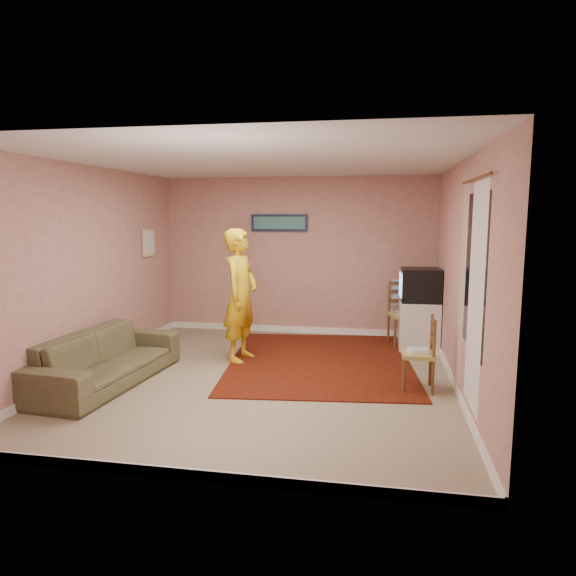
% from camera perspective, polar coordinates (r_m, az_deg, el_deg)
% --- Properties ---
extents(ground, '(5.00, 5.00, 0.00)m').
position_cam_1_polar(ground, '(6.40, -2.59, -9.97)').
color(ground, gray).
rests_on(ground, ground).
extents(wall_back, '(4.50, 0.02, 2.60)m').
position_cam_1_polar(wall_back, '(8.56, 1.05, 3.57)').
color(wall_back, tan).
rests_on(wall_back, ground).
extents(wall_front, '(4.50, 0.02, 2.60)m').
position_cam_1_polar(wall_front, '(3.75, -11.19, -2.71)').
color(wall_front, tan).
rests_on(wall_front, ground).
extents(wall_left, '(0.02, 5.00, 2.60)m').
position_cam_1_polar(wall_left, '(6.97, -21.02, 1.94)').
color(wall_left, tan).
rests_on(wall_left, ground).
extents(wall_right, '(0.02, 5.00, 2.60)m').
position_cam_1_polar(wall_right, '(6.04, 18.65, 1.15)').
color(wall_right, tan).
rests_on(wall_right, ground).
extents(ceiling, '(4.50, 5.00, 0.02)m').
position_cam_1_polar(ceiling, '(6.11, -2.76, 13.87)').
color(ceiling, silver).
rests_on(ceiling, wall_back).
extents(baseboard_back, '(4.50, 0.02, 0.10)m').
position_cam_1_polar(baseboard_back, '(8.75, 1.02, -4.62)').
color(baseboard_back, white).
rests_on(baseboard_back, ground).
extents(baseboard_front, '(4.50, 0.02, 0.10)m').
position_cam_1_polar(baseboard_front, '(4.18, -10.63, -19.75)').
color(baseboard_front, white).
rests_on(baseboard_front, ground).
extents(baseboard_left, '(0.02, 5.00, 0.10)m').
position_cam_1_polar(baseboard_left, '(7.20, -20.43, -7.99)').
color(baseboard_left, white).
rests_on(baseboard_left, ground).
extents(baseboard_right, '(0.02, 5.00, 0.10)m').
position_cam_1_polar(baseboard_right, '(6.30, 18.02, -10.20)').
color(baseboard_right, white).
rests_on(baseboard_right, ground).
extents(window, '(0.01, 1.10, 1.50)m').
position_cam_1_polar(window, '(5.14, 20.10, 1.58)').
color(window, black).
rests_on(window, wall_right).
extents(curtain_sheer, '(0.01, 0.75, 2.10)m').
position_cam_1_polar(curtain_sheer, '(5.01, 20.12, -0.89)').
color(curtain_sheer, white).
rests_on(curtain_sheer, wall_right).
extents(curtain_floral, '(0.01, 0.35, 2.10)m').
position_cam_1_polar(curtain_floral, '(5.69, 18.78, 0.23)').
color(curtain_floral, beige).
rests_on(curtain_floral, wall_right).
extents(curtain_rod, '(0.02, 1.40, 0.02)m').
position_cam_1_polar(curtain_rod, '(5.11, 20.10, 11.33)').
color(curtain_rod, brown).
rests_on(curtain_rod, wall_right).
extents(picture_back, '(0.95, 0.04, 0.28)m').
position_cam_1_polar(picture_back, '(8.56, -0.97, 7.25)').
color(picture_back, '#161F3D').
rests_on(picture_back, wall_back).
extents(picture_left, '(0.04, 0.38, 0.42)m').
position_cam_1_polar(picture_left, '(8.34, -15.23, 4.88)').
color(picture_left, beige).
rests_on(picture_left, wall_left).
extents(area_rug, '(2.71, 3.25, 0.02)m').
position_cam_1_polar(area_rug, '(7.08, 3.59, -8.12)').
color(area_rug, black).
rests_on(area_rug, ground).
extents(tv_cabinet, '(0.57, 0.52, 0.73)m').
position_cam_1_polar(tv_cabinet, '(7.82, 14.35, -4.08)').
color(tv_cabinet, silver).
rests_on(tv_cabinet, ground).
extents(crt_tv, '(0.59, 0.52, 0.49)m').
position_cam_1_polar(crt_tv, '(7.72, 14.47, 0.33)').
color(crt_tv, black).
rests_on(crt_tv, tv_cabinet).
extents(chair_a, '(0.54, 0.52, 0.53)m').
position_cam_1_polar(chair_a, '(8.01, 12.82, -2.05)').
color(chair_a, tan).
rests_on(chair_a, ground).
extents(dvd_player, '(0.42, 0.35, 0.06)m').
position_cam_1_polar(dvd_player, '(8.02, 12.80, -2.51)').
color(dvd_player, silver).
rests_on(dvd_player, chair_a).
extents(blue_throw, '(0.37, 0.05, 0.39)m').
position_cam_1_polar(blue_throw, '(8.17, 12.80, -0.49)').
color(blue_throw, '#86B4DB').
rests_on(blue_throw, chair_a).
extents(chair_b, '(0.37, 0.39, 0.46)m').
position_cam_1_polar(chair_b, '(6.05, 14.29, -6.18)').
color(chair_b, tan).
rests_on(chair_b, ground).
extents(game_console, '(0.26, 0.21, 0.05)m').
position_cam_1_polar(game_console, '(6.07, 14.27, -6.74)').
color(game_console, white).
rests_on(game_console, chair_b).
extents(sofa, '(1.01, 2.18, 0.62)m').
position_cam_1_polar(sofa, '(6.48, -19.54, -7.37)').
color(sofa, brown).
rests_on(sofa, ground).
extents(person, '(0.53, 0.72, 1.81)m').
position_cam_1_polar(person, '(6.99, -5.28, -0.82)').
color(person, gold).
rests_on(person, ground).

